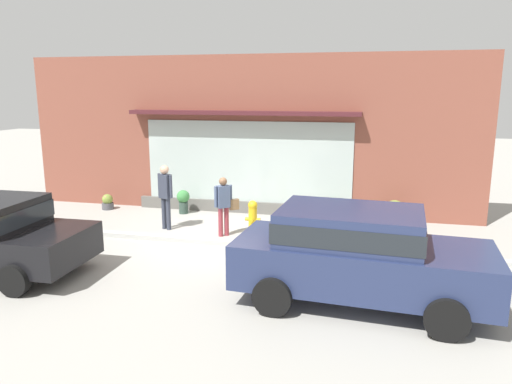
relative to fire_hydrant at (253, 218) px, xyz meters
name	(u,v)px	position (x,y,z in m)	size (l,w,h in m)	color
ground_plane	(213,241)	(-0.85, -0.71, -0.47)	(60.00, 60.00, 0.00)	#9E9B93
curb_strip	(210,241)	(-0.85, -0.91, -0.41)	(14.00, 0.24, 0.12)	#B2B2AD
storefront	(244,137)	(-0.85, 2.47, 1.86)	(14.00, 0.81, 4.75)	brown
fire_hydrant	(253,218)	(0.00, 0.00, 0.00)	(0.40, 0.36, 0.93)	gold
pedestrian_with_handbag	(224,202)	(-0.71, -0.19, 0.42)	(0.56, 0.47, 1.55)	#8E333D
pedestrian_passerby	(165,192)	(-2.42, 0.03, 0.58)	(0.48, 0.30, 1.76)	#333847
parked_car_navy	(357,251)	(2.73, -3.54, 0.50)	(4.50, 2.24, 1.71)	navy
potted_plant_window_center	(333,214)	(1.95, 1.61, -0.18)	(0.40, 0.40, 0.58)	#9E6042
potted_plant_low_front	(394,213)	(3.62, 1.67, -0.06)	(0.56, 0.56, 0.76)	#B7B2A3
potted_plant_window_left	(108,202)	(-5.16, 1.68, -0.24)	(0.36, 0.36, 0.49)	#4C4C51
potted_plant_doorstep	(183,200)	(-2.61, 1.74, -0.05)	(0.39, 0.39, 0.73)	#33473D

